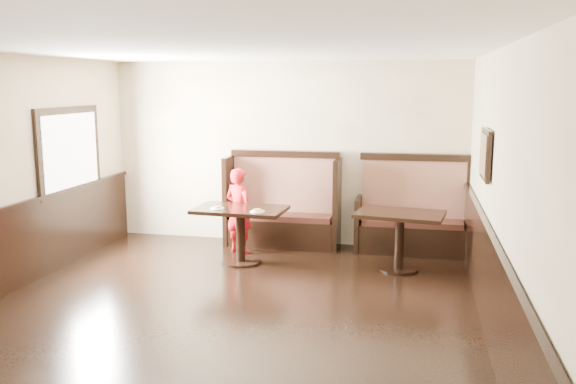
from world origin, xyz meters
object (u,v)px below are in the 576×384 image
(table_main, at_px, (240,221))
(child, at_px, (239,211))
(table_neighbor, at_px, (400,227))
(booth_neighbor, at_px, (412,220))
(booth_main, at_px, (283,211))

(table_main, distance_m, child, 0.55)
(child, bearing_deg, table_neighbor, -165.64)
(booth_neighbor, distance_m, table_main, 2.56)
(booth_main, height_order, child, booth_main)
(table_main, distance_m, table_neighbor, 2.16)
(booth_main, bearing_deg, child, -133.03)
(table_main, xyz_separation_m, child, (-0.17, 0.52, 0.03))
(table_main, relative_size, child, 1.01)
(child, bearing_deg, table_main, 132.02)
(booth_main, height_order, table_neighbor, booth_main)
(booth_main, relative_size, table_neighbor, 1.43)
(booth_neighbor, distance_m, table_neighbor, 0.98)
(booth_main, xyz_separation_m, booth_neighbor, (1.95, -0.00, -0.05))
(booth_main, xyz_separation_m, table_neighbor, (1.79, -0.96, 0.06))
(booth_neighbor, relative_size, table_main, 1.30)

